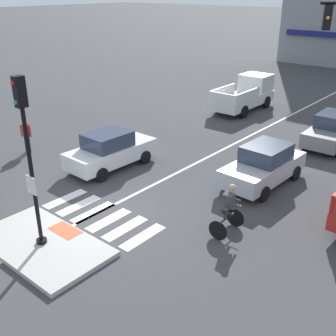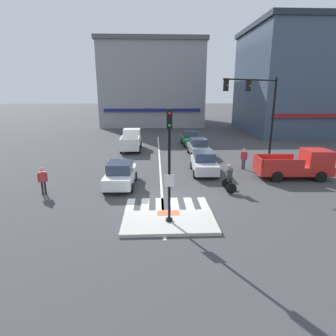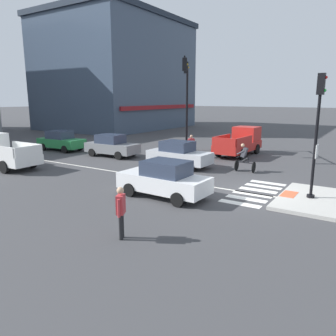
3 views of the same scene
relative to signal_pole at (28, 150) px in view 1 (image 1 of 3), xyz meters
The scene contains 17 objects.
ground_plane 4.09m from the signal_pole, 90.00° to the left, with size 300.00×300.00×0.00m, color #3D3D3F.
traffic_island 3.15m from the signal_pole, 90.00° to the left, with size 4.39×2.46×0.15m, color #B2AFA8.
tactile_pad_front 3.20m from the signal_pole, 90.00° to the left, with size 1.10×0.60×0.01m, color #DB5B38.
signal_pole is the anchor object (origin of this frame).
crosswalk_stripe_a 4.49m from the signal_pole, 130.04° to the left, with size 0.44×1.80×0.01m, color silver.
crosswalk_stripe_b 4.20m from the signal_pole, 116.75° to the left, with size 0.44×1.80×0.01m, color silver.
crosswalk_stripe_c 4.04m from the signal_pole, 99.54° to the left, with size 0.44×1.80×0.01m, color silver.
crosswalk_stripe_d 4.04m from the signal_pole, 80.46° to the left, with size 0.44×1.80×0.01m, color silver.
crosswalk_stripe_e 4.20m from the signal_pole, 63.25° to the left, with size 0.44×1.80×0.01m, color silver.
crosswalk_stripe_f 4.49m from the signal_pole, 49.96° to the left, with size 0.44×1.80×0.01m, color silver.
lane_centre_line 12.93m from the signal_pole, 91.16° to the left, with size 0.14×28.00×0.01m, color silver.
car_white_westbound_near 6.73m from the signal_pole, 117.44° to the left, with size 1.93×4.15×1.64m.
car_silver_eastbound_mid 9.27m from the signal_pole, 70.05° to the left, with size 1.98×4.17×1.64m.
car_grey_eastbound_far 15.21m from the signal_pole, 76.20° to the left, with size 1.92×4.14×1.64m.
pickup_truck_white_westbound_distant 18.25m from the signal_pole, 100.15° to the left, with size 2.10×5.12×2.08m.
cyclist 6.36m from the signal_pole, 48.21° to the left, with size 0.67×1.09×1.68m.
pedestrian_at_curb_left 8.76m from the signal_pole, 149.93° to the left, with size 0.50×0.36×1.67m.
Camera 1 is at (9.85, -8.19, 7.38)m, focal length 44.05 mm.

